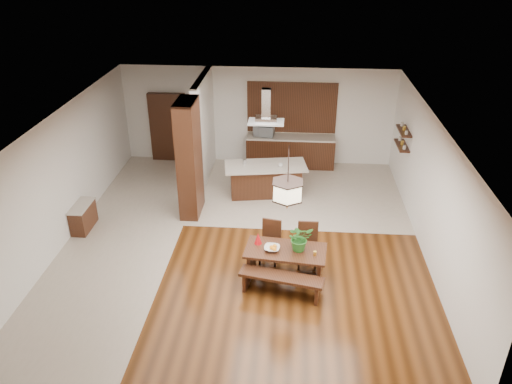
# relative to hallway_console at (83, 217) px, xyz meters

# --- Properties ---
(room_shell) EXTENTS (9.00, 9.04, 2.92)m
(room_shell) POSITION_rel_hallway_console_xyz_m (3.81, -0.20, 1.75)
(room_shell) COLOR #3A1D0A
(room_shell) RESTS_ON ground
(tile_hallway) EXTENTS (2.50, 9.00, 0.01)m
(tile_hallway) POSITION_rel_hallway_console_xyz_m (1.06, -0.20, -0.31)
(tile_hallway) COLOR #B9AB9A
(tile_hallway) RESTS_ON ground
(tile_kitchen) EXTENTS (5.50, 4.00, 0.01)m
(tile_kitchen) POSITION_rel_hallway_console_xyz_m (5.06, 2.30, -0.31)
(tile_kitchen) COLOR #B9AB9A
(tile_kitchen) RESTS_ON ground
(soffit_band) EXTENTS (8.00, 9.00, 0.02)m
(soffit_band) POSITION_rel_hallway_console_xyz_m (3.81, -0.20, 2.57)
(soffit_band) COLOR #422210
(soffit_band) RESTS_ON room_shell
(partition_pier) EXTENTS (0.45, 1.00, 2.90)m
(partition_pier) POSITION_rel_hallway_console_xyz_m (2.41, 1.00, 1.14)
(partition_pier) COLOR black
(partition_pier) RESTS_ON ground
(partition_stub) EXTENTS (0.18, 2.40, 2.90)m
(partition_stub) POSITION_rel_hallway_console_xyz_m (2.41, 3.10, 1.14)
(partition_stub) COLOR silver
(partition_stub) RESTS_ON ground
(hallway_console) EXTENTS (0.37, 0.88, 0.63)m
(hallway_console) POSITION_rel_hallway_console_xyz_m (0.00, 0.00, 0.00)
(hallway_console) COLOR black
(hallway_console) RESTS_ON ground
(hallway_doorway) EXTENTS (1.10, 0.20, 2.10)m
(hallway_doorway) POSITION_rel_hallway_console_xyz_m (1.11, 4.20, 0.74)
(hallway_doorway) COLOR black
(hallway_doorway) RESTS_ON ground
(rear_counter) EXTENTS (2.60, 0.62, 0.95)m
(rear_counter) POSITION_rel_hallway_console_xyz_m (4.81, 4.00, 0.16)
(rear_counter) COLOR black
(rear_counter) RESTS_ON ground
(kitchen_window) EXTENTS (2.60, 0.08, 1.50)m
(kitchen_window) POSITION_rel_hallway_console_xyz_m (4.81, 4.26, 1.44)
(kitchen_window) COLOR #A05930
(kitchen_window) RESTS_ON room_shell
(shelf_lower) EXTENTS (0.26, 0.90, 0.04)m
(shelf_lower) POSITION_rel_hallway_console_xyz_m (7.68, 2.40, 1.08)
(shelf_lower) COLOR black
(shelf_lower) RESTS_ON room_shell
(shelf_upper) EXTENTS (0.26, 0.90, 0.04)m
(shelf_upper) POSITION_rel_hallway_console_xyz_m (7.68, 2.40, 1.49)
(shelf_upper) COLOR black
(shelf_upper) RESTS_ON room_shell
(dining_table) EXTENTS (1.68, 0.96, 0.67)m
(dining_table) POSITION_rel_hallway_console_xyz_m (4.81, -1.52, 0.18)
(dining_table) COLOR black
(dining_table) RESTS_ON ground
(dining_bench) EXTENTS (1.66, 0.67, 0.46)m
(dining_bench) POSITION_rel_hallway_console_xyz_m (4.74, -2.09, -0.09)
(dining_bench) COLOR black
(dining_bench) RESTS_ON ground
(dining_chair_left) EXTENTS (0.48, 0.48, 0.93)m
(dining_chair_left) POSITION_rel_hallway_console_xyz_m (4.46, -0.99, 0.15)
(dining_chair_left) COLOR black
(dining_chair_left) RESTS_ON ground
(dining_chair_right) EXTENTS (0.43, 0.43, 0.96)m
(dining_chair_right) POSITION_rel_hallway_console_xyz_m (5.26, -1.07, 0.16)
(dining_chair_right) COLOR black
(dining_chair_right) RESTS_ON ground
(pendant_lantern) EXTENTS (0.64, 0.64, 1.31)m
(pendant_lantern) POSITION_rel_hallway_console_xyz_m (4.81, -1.52, 1.93)
(pendant_lantern) COLOR beige
(pendant_lantern) RESTS_ON room_shell
(foliage_plant) EXTENTS (0.62, 0.59, 0.55)m
(foliage_plant) POSITION_rel_hallway_console_xyz_m (5.08, -1.49, 0.63)
(foliage_plant) COLOR #286A23
(foliage_plant) RESTS_ON dining_table
(fruit_bowl) EXTENTS (0.34, 0.34, 0.08)m
(fruit_bowl) POSITION_rel_hallway_console_xyz_m (4.53, -1.55, 0.39)
(fruit_bowl) COLOR beige
(fruit_bowl) RESTS_ON dining_table
(napkin_cone) EXTENTS (0.18, 0.18, 0.24)m
(napkin_cone) POSITION_rel_hallway_console_xyz_m (4.24, -1.34, 0.47)
(napkin_cone) COLOR red
(napkin_cone) RESTS_ON dining_table
(gold_ornament) EXTENTS (0.08, 0.08, 0.09)m
(gold_ornament) POSITION_rel_hallway_console_xyz_m (5.38, -1.67, 0.40)
(gold_ornament) COLOR gold
(gold_ornament) RESTS_ON dining_table
(kitchen_island) EXTENTS (2.25, 1.26, 0.88)m
(kitchen_island) POSITION_rel_hallway_console_xyz_m (4.19, 2.09, 0.14)
(kitchen_island) COLOR black
(kitchen_island) RESTS_ON ground
(range_hood) EXTENTS (0.90, 0.55, 0.87)m
(range_hood) POSITION_rel_hallway_console_xyz_m (4.19, 2.09, 2.15)
(range_hood) COLOR silver
(range_hood) RESTS_ON room_shell
(island_cup) EXTENTS (0.12, 0.12, 0.09)m
(island_cup) POSITION_rel_hallway_console_xyz_m (4.58, 1.98, 0.61)
(island_cup) COLOR silver
(island_cup) RESTS_ON kitchen_island
(microwave) EXTENTS (0.63, 0.46, 0.33)m
(microwave) POSITION_rel_hallway_console_xyz_m (4.01, 4.00, 0.80)
(microwave) COLOR #B3B7BA
(microwave) RESTS_ON rear_counter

